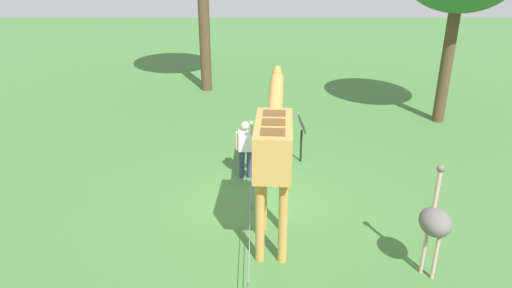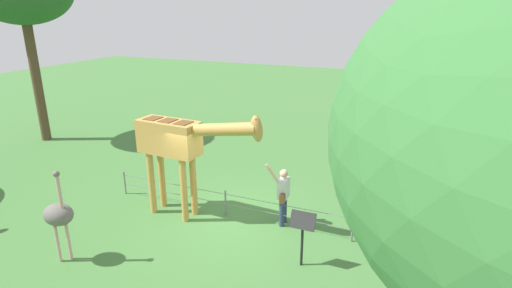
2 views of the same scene
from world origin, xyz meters
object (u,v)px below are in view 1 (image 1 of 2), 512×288
at_px(info_sign, 302,130).
at_px(giraffe, 274,145).
at_px(ostrich, 435,222).
at_px(visitor, 246,146).

bearing_deg(info_sign, giraffe, 165.89).
height_order(ostrich, info_sign, ostrich).
bearing_deg(visitor, giraffe, -167.51).
distance_m(visitor, ostrich, 5.35).
xyz_separation_m(visitor, ostrich, (-4.05, -3.48, 0.27)).
xyz_separation_m(giraffe, ostrich, (-1.31, -2.87, -0.96)).
bearing_deg(giraffe, visitor, 12.49).
distance_m(giraffe, ostrich, 3.30).
bearing_deg(ostrich, visitor, 40.64).
bearing_deg(info_sign, visitor, 122.61).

